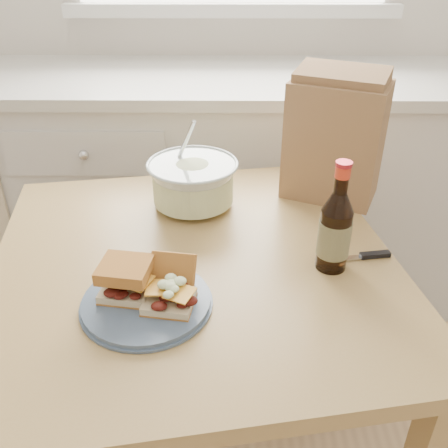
{
  "coord_description": "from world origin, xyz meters",
  "views": [
    {
      "loc": [
        -0.01,
        -0.17,
        1.43
      ],
      "look_at": [
        -0.02,
        0.79,
        0.84
      ],
      "focal_mm": 40.0,
      "sensor_mm": 36.0,
      "label": 1
    }
  ],
  "objects_px": {
    "coleslaw_bowl": "(193,184)",
    "paper_bag": "(334,141)",
    "dining_table": "(196,297)",
    "plate": "(147,302)",
    "beer_bottle": "(335,230)"
  },
  "relations": [
    {
      "from": "beer_bottle",
      "to": "paper_bag",
      "type": "distance_m",
      "value": 0.36
    },
    {
      "from": "dining_table",
      "to": "coleslaw_bowl",
      "type": "relative_size",
      "value": 4.35
    },
    {
      "from": "coleslaw_bowl",
      "to": "beer_bottle",
      "type": "bearing_deg",
      "value": -40.92
    },
    {
      "from": "coleslaw_bowl",
      "to": "paper_bag",
      "type": "distance_m",
      "value": 0.4
    },
    {
      "from": "coleslaw_bowl",
      "to": "paper_bag",
      "type": "height_order",
      "value": "paper_bag"
    },
    {
      "from": "plate",
      "to": "beer_bottle",
      "type": "xyz_separation_m",
      "value": [
        0.39,
        0.14,
        0.09
      ]
    },
    {
      "from": "plate",
      "to": "paper_bag",
      "type": "distance_m",
      "value": 0.68
    },
    {
      "from": "dining_table",
      "to": "paper_bag",
      "type": "relative_size",
      "value": 3.29
    },
    {
      "from": "dining_table",
      "to": "coleslaw_bowl",
      "type": "distance_m",
      "value": 0.31
    },
    {
      "from": "dining_table",
      "to": "plate",
      "type": "relative_size",
      "value": 4.08
    },
    {
      "from": "dining_table",
      "to": "paper_bag",
      "type": "xyz_separation_m",
      "value": [
        0.36,
        0.32,
        0.27
      ]
    },
    {
      "from": "dining_table",
      "to": "coleslaw_bowl",
      "type": "bearing_deg",
      "value": 84.48
    },
    {
      "from": "coleslaw_bowl",
      "to": "beer_bottle",
      "type": "xyz_separation_m",
      "value": [
        0.32,
        -0.28,
        0.03
      ]
    },
    {
      "from": "paper_bag",
      "to": "coleslaw_bowl",
      "type": "bearing_deg",
      "value": -146.15
    },
    {
      "from": "coleslaw_bowl",
      "to": "paper_bag",
      "type": "bearing_deg",
      "value": 10.3
    }
  ]
}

